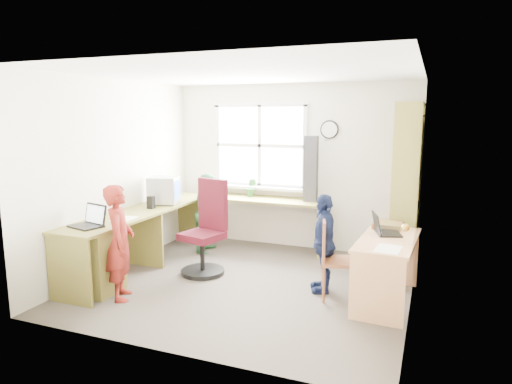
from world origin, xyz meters
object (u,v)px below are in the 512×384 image
(crt_monitor, at_px, (164,190))
(laptop_right, at_px, (383,229))
(wooden_chair, at_px, (333,256))
(bookshelf, at_px, (407,192))
(potted_plant, at_px, (251,187))
(laptop_left, at_px, (90,221))
(person_navy, at_px, (324,243))
(cd_tower, at_px, (311,169))
(person_green, at_px, (209,213))
(person_red, at_px, (120,242))
(l_desk, at_px, (139,241))
(swivel_chair, at_px, (206,233))
(right_desk, at_px, (387,256))

(crt_monitor, xyz_separation_m, laptop_right, (2.95, -0.31, -0.20))
(laptop_right, bearing_deg, wooden_chair, 101.86)
(bookshelf, relative_size, potted_plant, 7.66)
(laptop_left, bearing_deg, person_navy, 36.24)
(cd_tower, height_order, potted_plant, cd_tower)
(potted_plant, bearing_deg, wooden_chair, -44.64)
(person_green, bearing_deg, person_red, 169.03)
(crt_monitor, distance_m, cd_tower, 2.06)
(laptop_left, xyz_separation_m, person_navy, (2.38, 0.96, -0.25))
(crt_monitor, relative_size, laptop_left, 1.13)
(laptop_left, bearing_deg, person_red, 9.69)
(wooden_chair, xyz_separation_m, person_green, (-2.02, 1.05, 0.10))
(laptop_left, distance_m, person_red, 0.45)
(cd_tower, distance_m, person_red, 2.84)
(bookshelf, bearing_deg, person_navy, -126.22)
(l_desk, distance_m, laptop_right, 2.85)
(bookshelf, height_order, wooden_chair, bookshelf)
(laptop_left, distance_m, person_navy, 2.58)
(potted_plant, relative_size, person_green, 0.24)
(wooden_chair, xyz_separation_m, person_navy, (-0.14, 0.15, 0.09))
(l_desk, bearing_deg, crt_monitor, 100.99)
(swivel_chair, xyz_separation_m, person_green, (-0.38, 0.83, 0.06))
(cd_tower, bearing_deg, bookshelf, -16.68)
(swivel_chair, relative_size, person_navy, 1.06)
(bookshelf, xyz_separation_m, potted_plant, (-2.22, 0.32, -0.11))
(bookshelf, distance_m, laptop_right, 1.00)
(l_desk, xyz_separation_m, person_navy, (2.17, 0.39, 0.10))
(bookshelf, relative_size, person_navy, 1.90)
(person_red, bearing_deg, bookshelf, -83.37)
(right_desk, height_order, bookshelf, bookshelf)
(l_desk, xyz_separation_m, laptop_right, (2.79, 0.52, 0.29))
(l_desk, bearing_deg, right_desk, 6.63)
(person_green, bearing_deg, right_desk, -118.92)
(wooden_chair, bearing_deg, swivel_chair, 157.85)
(crt_monitor, height_order, cd_tower, cd_tower)
(bookshelf, distance_m, potted_plant, 2.24)
(laptop_right, relative_size, person_navy, 0.36)
(wooden_chair, height_order, person_red, person_red)
(wooden_chair, height_order, person_green, person_green)
(l_desk, bearing_deg, wooden_chair, 6.06)
(right_desk, relative_size, potted_plant, 4.46)
(wooden_chair, distance_m, crt_monitor, 2.58)
(laptop_left, relative_size, person_red, 0.33)
(laptop_left, relative_size, person_green, 0.36)
(wooden_chair, height_order, laptop_right, laptop_right)
(crt_monitor, bearing_deg, swivel_chair, -39.26)
(swivel_chair, distance_m, wooden_chair, 1.65)
(laptop_left, distance_m, potted_plant, 2.54)
(cd_tower, height_order, person_green, cd_tower)
(l_desk, xyz_separation_m, bookshelf, (2.96, 1.47, 0.55))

